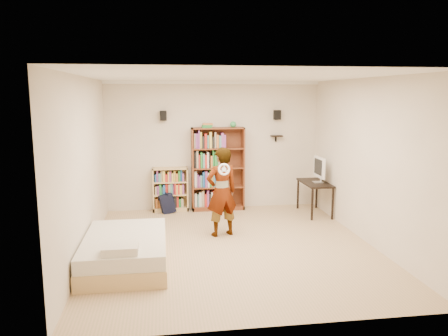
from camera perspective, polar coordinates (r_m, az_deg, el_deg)
The scene contains 14 objects.
ground at distance 7.17m, azimuth 1.08°, elevation -10.21°, with size 4.50×5.00×0.01m, color tan.
room_shell at distance 6.78m, azimuth 1.13°, elevation 3.94°, with size 4.52×5.02×2.71m.
crown_molding at distance 6.75m, azimuth 1.16°, elevation 11.63°, with size 4.50×5.00×0.06m.
speaker_left at distance 9.07m, azimuth -7.94°, elevation 6.79°, with size 0.14×0.12×0.20m, color black.
speaker_right at distance 9.39m, azimuth 6.97°, elevation 6.90°, with size 0.14×0.12×0.20m, color black.
wall_shelf at distance 9.43m, azimuth 6.89°, elevation 4.18°, with size 0.25×0.16×0.03m, color black.
tall_bookshelf at distance 9.21m, azimuth -0.80°, elevation -0.13°, with size 1.10×0.32×1.75m, color brown, non-canonical shape.
low_bookshelf at distance 9.24m, azimuth -7.02°, elevation -2.79°, with size 0.74×0.28×0.92m, color #D7BB74, non-canonical shape.
computer_desk at distance 9.16m, azimuth 11.74°, elevation -3.85°, with size 0.49×0.97×0.66m, color black, non-canonical shape.
imac at distance 9.02m, azimuth 12.22°, elevation -0.23°, with size 0.10×0.52×0.52m, color white, non-canonical shape.
daybed at distance 6.52m, azimuth -12.77°, elevation -10.03°, with size 1.17×1.80×0.53m, color silver, non-canonical shape.
person at distance 7.51m, azimuth -0.31°, elevation -3.14°, with size 0.56×0.37×1.55m, color black.
wii_wheel at distance 7.14m, azimuth 0.00°, elevation -0.19°, with size 0.20×0.20×0.04m, color white.
navy_bag at distance 9.11m, azimuth -7.43°, elevation -4.60°, with size 0.31×0.20×0.42m, color black, non-canonical shape.
Camera 1 is at (-1.09, -6.66, 2.43)m, focal length 35.00 mm.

